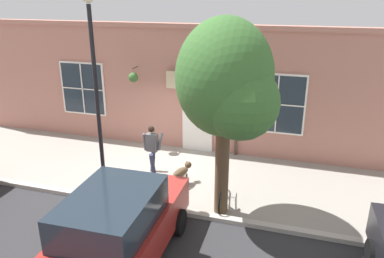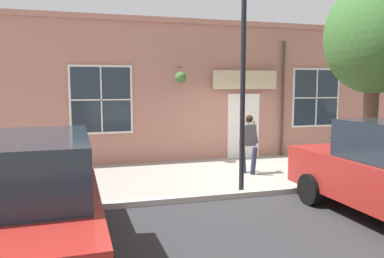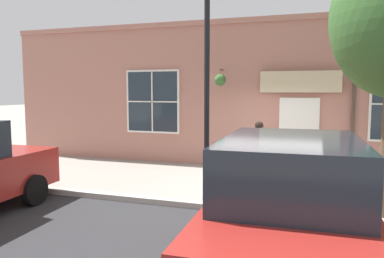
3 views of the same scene
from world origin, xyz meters
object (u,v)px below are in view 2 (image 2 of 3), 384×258
at_px(pedestrian_walking, 249,139).
at_px(street_tree_by_curb, 381,41).
at_px(dog_on_leash, 294,159).
at_px(parked_car_nearest_curb, 25,205).
at_px(street_lamp, 244,32).
at_px(leaning_bicycle, 351,163).

xyz_separation_m(pedestrian_walking, street_tree_by_curb, (1.62, 2.65, 2.46)).
xyz_separation_m(dog_on_leash, parked_car_nearest_curb, (3.77, -6.03, 0.46)).
height_order(street_tree_by_curb, street_lamp, street_lamp).
bearing_deg(street_tree_by_curb, leaning_bicycle, -153.21).
relative_size(leaning_bicycle, parked_car_nearest_curb, 0.39).
distance_m(street_tree_by_curb, street_lamp, 3.50).
bearing_deg(parked_car_nearest_curb, street_tree_by_curb, 108.89).
relative_size(dog_on_leash, parked_car_nearest_curb, 0.23).
bearing_deg(dog_on_leash, parked_car_nearest_curb, -58.03).
xyz_separation_m(street_tree_by_curb, parked_car_nearest_curb, (2.59, -7.57, -2.52)).
distance_m(dog_on_leash, street_lamp, 3.81).
relative_size(pedestrian_walking, dog_on_leash, 1.57).
relative_size(pedestrian_walking, street_lamp, 0.29).
relative_size(dog_on_leash, street_lamp, 0.19).
distance_m(street_tree_by_curb, parked_car_nearest_curb, 8.39).
distance_m(pedestrian_walking, street_tree_by_curb, 3.96).
distance_m(pedestrian_walking, dog_on_leash, 1.30).
relative_size(pedestrian_walking, street_tree_by_curb, 0.32).
bearing_deg(pedestrian_walking, street_tree_by_curb, 58.50).
bearing_deg(dog_on_leash, street_lamp, -61.40).
xyz_separation_m(parked_car_nearest_curb, street_lamp, (-2.70, 4.08, 2.63)).
distance_m(pedestrian_walking, parked_car_nearest_curb, 6.48).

